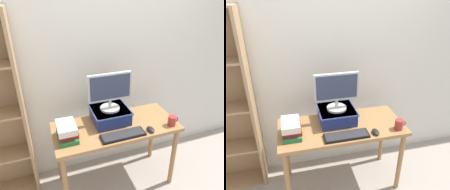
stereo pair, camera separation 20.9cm
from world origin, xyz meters
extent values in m
plane|color=#9E9389|center=(0.00, 0.00, 0.00)|extent=(12.00, 12.00, 0.00)
cube|color=silver|center=(0.00, 0.46, 1.30)|extent=(7.00, 0.08, 2.60)
cube|color=#9E7042|center=(0.00, 0.00, 0.76)|extent=(1.26, 0.57, 0.04)
cylinder|color=#9E7042|center=(-0.58, -0.23, 0.37)|extent=(0.05, 0.05, 0.74)
cylinder|color=#9E7042|center=(0.58, -0.23, 0.37)|extent=(0.05, 0.05, 0.74)
cylinder|color=#9E7042|center=(-0.58, 0.23, 0.37)|extent=(0.05, 0.05, 0.74)
cylinder|color=#9E7042|center=(0.58, 0.23, 0.37)|extent=(0.05, 0.05, 0.74)
cube|color=tan|center=(-0.85, 0.28, 0.95)|extent=(0.03, 0.28, 1.91)
cube|color=navy|center=(-0.03, 0.10, 0.84)|extent=(0.36, 0.33, 0.14)
cube|color=#334284|center=(-0.03, 0.10, 0.91)|extent=(0.38, 0.35, 0.01)
cylinder|color=#B7B7BA|center=(-0.03, 0.10, 0.92)|extent=(0.20, 0.20, 0.02)
cylinder|color=#B7B7BA|center=(-0.03, 0.10, 0.98)|extent=(0.03, 0.03, 0.09)
cube|color=#B7B7BA|center=(-0.03, 0.10, 1.16)|extent=(0.44, 0.04, 0.28)
cube|color=#2D3851|center=(-0.03, 0.08, 1.16)|extent=(0.41, 0.00, 0.24)
cube|color=black|center=(0.00, -0.19, 0.78)|extent=(0.43, 0.14, 0.02)
cube|color=#28282B|center=(0.00, -0.19, 0.80)|extent=(0.40, 0.12, 0.00)
ellipsoid|color=black|center=(0.28, -0.21, 0.79)|extent=(0.06, 0.10, 0.04)
cube|color=#236B38|center=(-0.50, -0.05, 0.79)|extent=(0.17, 0.26, 0.04)
cube|color=maroon|center=(-0.49, -0.04, 0.84)|extent=(0.17, 0.21, 0.05)
cube|color=silver|center=(-0.50, -0.05, 0.90)|extent=(0.17, 0.24, 0.06)
cylinder|color=#9E2D28|center=(0.53, -0.19, 0.82)|extent=(0.08, 0.08, 0.10)
torus|color=#9E2D28|center=(0.57, -0.19, 0.83)|extent=(0.07, 0.01, 0.07)
camera|label=1|loc=(-0.67, -1.72, 2.03)|focal=35.00mm
camera|label=2|loc=(-0.47, -1.79, 2.03)|focal=35.00mm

